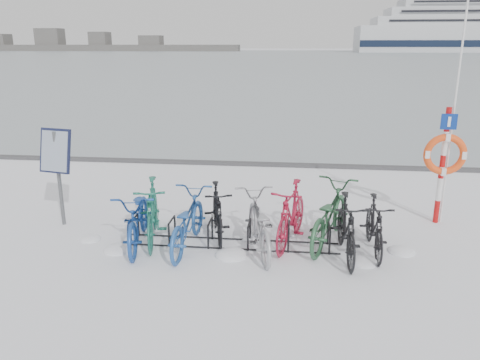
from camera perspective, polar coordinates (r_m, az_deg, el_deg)
The scene contains 17 objects.
ground at distance 8.72m, azimuth -1.28°, elevation -7.87°, with size 900.00×900.00×0.00m, color white.
ice_sheet at distance 162.93m, azimuth 6.33°, elevation 14.84°, with size 400.00×298.00×0.02m, color #98A4AB.
quay_edge at distance 14.27m, azimuth 1.91°, elevation 1.96°, with size 400.00×0.25×0.10m, color #3F3F42.
bike_rack at distance 8.65m, azimuth -1.29°, elevation -6.78°, with size 4.00×0.48×0.46m.
info_board at distance 9.90m, azimuth -21.52°, elevation 2.66°, with size 0.70×0.37×1.99m.
lifebuoy_station at distance 10.13m, azimuth 23.70°, elevation 2.85°, with size 0.84×0.23×4.34m.
shoreline at distance 294.83m, azimuth -18.87°, elevation 15.21°, with size 180.00×12.00×9.50m.
bike_0 at distance 8.79m, azimuth -12.25°, elevation -4.20°, with size 0.73×2.09×1.10m, color #1A4291.
bike_1 at distance 8.90m, azimuth -10.66°, elevation -3.60°, with size 0.55×1.95×1.17m, color #1C6653.
bike_2 at distance 8.51m, azimuth -6.51°, elevation -4.76°, with size 0.70×2.02×1.06m, color #24549C.
bike_3 at distance 8.92m, azimuth -2.80°, elevation -3.71°, with size 0.49×1.74×1.05m, color black.
bike_4 at distance 8.32m, azimuth 2.26°, elevation -5.12°, with size 0.71×2.04×1.07m, color #95979D.
bike_5 at distance 8.68m, azimuth 6.27°, elevation -3.95°, with size 0.55×1.94×1.16m, color #A21731.
bike_6 at distance 8.79m, azimuth 10.79°, elevation -3.94°, with size 0.76×2.18×1.15m, color #295737.
bike_7 at distance 8.28m, azimuth 12.85°, elevation -5.50°, with size 0.52×1.84×1.10m, color black.
bike_8 at distance 8.62m, azimuth 16.10°, elevation -5.18°, with size 0.48×1.69×1.02m, color black.
snow_drifts at distance 8.62m, azimuth 0.73°, elevation -8.18°, with size 6.19×1.76×0.20m.
Camera 1 is at (1.09, -7.89, 3.56)m, focal length 35.00 mm.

